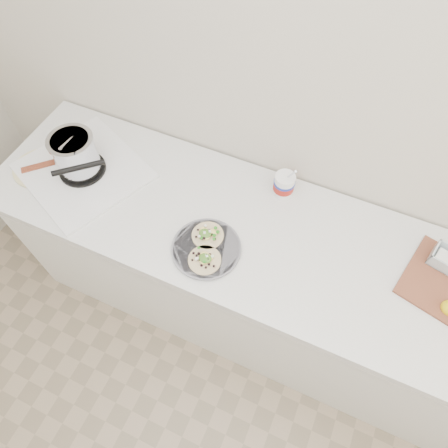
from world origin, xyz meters
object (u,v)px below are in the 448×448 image
at_px(bacon_plate, 39,168).
at_px(stove, 78,160).
at_px(taco_plate, 206,247).
at_px(tub, 285,183).

bearing_deg(bacon_plate, stove, 19.03).
bearing_deg(stove, taco_plate, 12.23).
xyz_separation_m(stove, taco_plate, (0.66, -0.13, -0.06)).
xyz_separation_m(taco_plate, tub, (0.18, 0.38, 0.05)).
xyz_separation_m(stove, tub, (0.84, 0.25, -0.02)).
height_order(stove, bacon_plate, stove).
bearing_deg(stove, tub, 40.20).
relative_size(tub, bacon_plate, 0.89).
bearing_deg(tub, taco_plate, -115.06).
bearing_deg(bacon_plate, taco_plate, -4.46).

